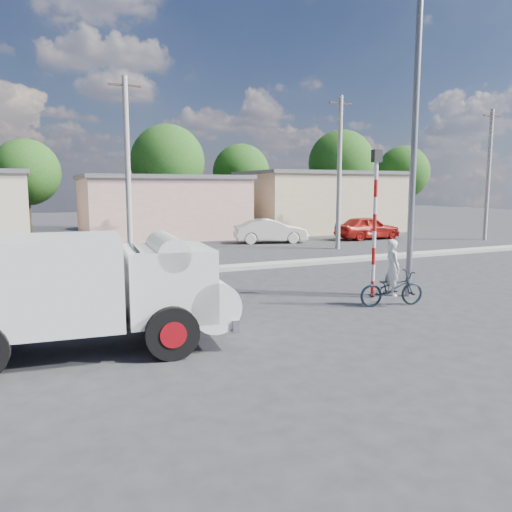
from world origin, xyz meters
name	(u,v)px	position (x,y,z in m)	size (l,w,h in m)	color
ground_plane	(305,321)	(0.00, 0.00, 0.00)	(120.00, 120.00, 0.00)	#2A2A2D
median	(202,270)	(0.00, 8.00, 0.08)	(40.00, 0.80, 0.16)	#99968E
truck	(89,288)	(-5.07, -0.19, 1.30)	(5.85, 2.70, 2.34)	black
bicycle	(392,288)	(3.00, 0.41, 0.49)	(0.65, 1.87, 0.98)	black
cyclist	(392,278)	(3.00, 0.41, 0.78)	(0.57, 0.37, 1.56)	silver
car_cream	(270,231)	(7.01, 16.13, 0.71)	(1.50, 4.30, 1.42)	white
car_red	(367,228)	(13.57, 15.46, 0.74)	(1.74, 4.32, 1.47)	#AC1812
traffic_pole	(375,211)	(3.20, 1.50, 2.59)	(0.28, 0.18, 4.36)	red
streetlight	(410,129)	(4.14, 1.20, 4.96)	(2.34, 0.22, 9.00)	slate
building_row	(149,205)	(1.10, 22.00, 2.13)	(37.80, 7.30, 4.44)	beige
tree_row	(208,166)	(7.45, 28.53, 4.96)	(51.24, 7.43, 8.42)	#38281E
utility_poles	(239,171)	(3.25, 12.00, 4.07)	(35.40, 0.24, 8.00)	#99968E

